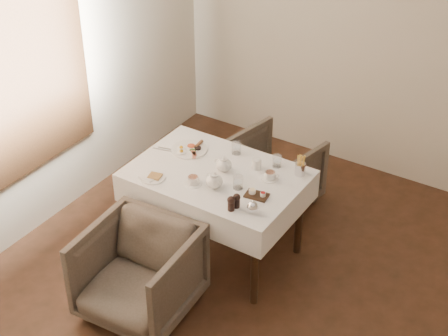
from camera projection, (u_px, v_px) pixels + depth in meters
table at (217, 185)px, 5.17m from camera, size 1.28×0.88×0.75m
armchair_near at (139, 273)px, 4.79m from camera, size 0.78×0.80×0.68m
armchair_far at (273, 172)px, 5.91m from camera, size 0.80×0.81×0.63m
breakfast_plate at (190, 149)px, 5.37m from camera, size 0.29×0.29×0.04m
side_plate at (152, 177)px, 5.04m from camera, size 0.19×0.18×0.02m
teapot_centre at (224, 164)px, 5.09m from camera, size 0.17×0.14×0.13m
teapot_front at (214, 180)px, 4.90m from camera, size 0.20×0.18×0.13m
creamer at (257, 164)px, 5.13m from camera, size 0.09×0.09×0.08m
teacup_near at (193, 181)px, 4.96m from camera, size 0.13×0.13×0.06m
teacup_far at (270, 176)px, 5.02m from camera, size 0.13×0.13×0.06m
glass_left at (236, 148)px, 5.30m from camera, size 0.09×0.09×0.10m
glass_mid at (238, 182)px, 4.91m from camera, size 0.09×0.09×0.10m
glass_right at (277, 161)px, 5.15m from camera, size 0.09×0.09×0.09m
condiment_board at (257, 195)px, 4.84m from camera, size 0.18×0.13×0.04m
pepper_mill_left at (231, 203)px, 4.68m from camera, size 0.06×0.06×0.11m
pepper_mill_right at (237, 201)px, 4.71m from camera, size 0.06×0.06×0.11m
silver_pot at (253, 206)px, 4.66m from camera, size 0.11×0.09×0.11m
fries_cup at (300, 166)px, 5.04m from camera, size 0.08×0.08×0.17m
cutlery_fork at (169, 149)px, 5.38m from camera, size 0.19×0.06×0.00m
cutlery_knife at (163, 150)px, 5.37m from camera, size 0.18×0.06×0.00m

